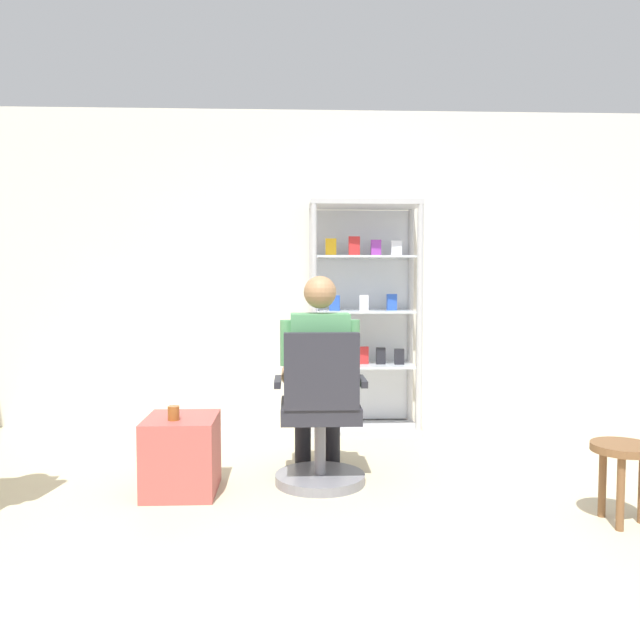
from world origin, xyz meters
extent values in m
plane|color=#C6B793|center=(0.00, 0.00, 0.00)|extent=(7.20, 7.20, 0.00)
cube|color=silver|center=(0.00, 3.00, 1.35)|extent=(6.00, 0.10, 2.70)
cylinder|color=#B7B7BC|center=(-0.02, 2.50, 0.95)|extent=(0.05, 0.05, 1.90)
cylinder|color=#B7B7BC|center=(0.82, 2.50, 0.95)|extent=(0.05, 0.05, 1.90)
cylinder|color=#B7B7BC|center=(-0.02, 2.90, 0.95)|extent=(0.05, 0.05, 1.90)
cylinder|color=#B7B7BC|center=(0.82, 2.90, 0.95)|extent=(0.05, 0.05, 1.90)
cube|color=#B7B7BC|center=(0.40, 2.70, 1.88)|extent=(0.90, 0.45, 0.04)
cube|color=#B7B7BC|center=(0.40, 2.70, 0.02)|extent=(0.90, 0.45, 0.04)
cube|color=silver|center=(0.40, 2.92, 0.95)|extent=(0.84, 0.02, 1.80)
cube|color=silver|center=(0.40, 2.70, 0.55)|extent=(0.82, 0.39, 0.02)
cube|color=#268C4C|center=(0.11, 2.71, 0.63)|extent=(0.09, 0.06, 0.15)
cube|color=gold|center=(0.25, 2.73, 0.62)|extent=(0.09, 0.04, 0.12)
cube|color=red|center=(0.40, 2.72, 0.63)|extent=(0.08, 0.04, 0.15)
cube|color=black|center=(0.54, 2.70, 0.63)|extent=(0.08, 0.04, 0.14)
cube|color=black|center=(0.69, 2.68, 0.62)|extent=(0.08, 0.06, 0.13)
cube|color=silver|center=(0.40, 2.70, 1.00)|extent=(0.82, 0.39, 0.02)
cube|color=#264CB2|center=(0.15, 2.67, 1.07)|extent=(0.09, 0.05, 0.13)
cube|color=silver|center=(0.39, 2.66, 1.07)|extent=(0.08, 0.04, 0.13)
cube|color=#264CB2|center=(0.63, 2.71, 1.08)|extent=(0.09, 0.04, 0.14)
cube|color=silver|center=(0.40, 2.70, 1.45)|extent=(0.82, 0.39, 0.02)
cube|color=gold|center=(0.13, 2.73, 1.53)|extent=(0.09, 0.04, 0.14)
cube|color=red|center=(0.31, 2.66, 1.54)|extent=(0.09, 0.04, 0.16)
cube|color=purple|center=(0.49, 2.68, 1.52)|extent=(0.08, 0.04, 0.13)
cube|color=silver|center=(0.66, 2.68, 1.52)|extent=(0.09, 0.05, 0.12)
cylinder|color=slate|center=(-0.03, 1.32, 0.03)|extent=(0.56, 0.56, 0.06)
cylinder|color=slate|center=(-0.03, 1.32, 0.24)|extent=(0.07, 0.07, 0.41)
cube|color=#26262D|center=(-0.03, 1.32, 0.46)|extent=(0.48, 0.48, 0.10)
cube|color=#26262D|center=(-0.03, 1.11, 0.73)|extent=(0.44, 0.08, 0.45)
cube|color=#26262D|center=(0.23, 1.32, 0.64)|extent=(0.04, 0.30, 0.04)
cube|color=#26262D|center=(-0.29, 1.32, 0.64)|extent=(0.04, 0.30, 0.04)
cylinder|color=black|center=(0.07, 1.52, 0.56)|extent=(0.14, 0.40, 0.14)
cylinder|color=black|center=(0.07, 1.72, 0.28)|extent=(0.11, 0.11, 0.56)
cylinder|color=black|center=(-0.13, 1.52, 0.56)|extent=(0.14, 0.40, 0.14)
cylinder|color=black|center=(-0.13, 1.72, 0.28)|extent=(0.11, 0.11, 0.56)
cube|color=#4C8C59|center=(-0.03, 1.32, 0.81)|extent=(0.36, 0.22, 0.50)
sphere|color=#99704C|center=(-0.03, 1.32, 1.19)|extent=(0.20, 0.20, 0.20)
cylinder|color=#4C8C59|center=(0.17, 1.32, 0.88)|extent=(0.09, 0.09, 0.28)
cylinder|color=#99704C|center=(0.17, 1.50, 0.66)|extent=(0.08, 0.30, 0.08)
cylinder|color=#4C8C59|center=(-0.23, 1.32, 0.88)|extent=(0.09, 0.09, 0.28)
cylinder|color=#99704C|center=(-0.23, 1.50, 0.66)|extent=(0.08, 0.30, 0.08)
cube|color=#B24C47|center=(-0.86, 1.20, 0.23)|extent=(0.42, 0.47, 0.45)
cylinder|color=brown|center=(-0.88, 1.12, 0.49)|extent=(0.07, 0.07, 0.08)
cylinder|color=brown|center=(1.51, 0.60, 0.40)|extent=(0.32, 0.32, 0.04)
cylinder|color=brown|center=(1.46, 0.70, 0.19)|extent=(0.04, 0.04, 0.38)
cylinder|color=brown|center=(1.46, 0.51, 0.19)|extent=(0.04, 0.04, 0.38)
camera|label=1|loc=(-0.19, -2.60, 1.28)|focal=36.10mm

